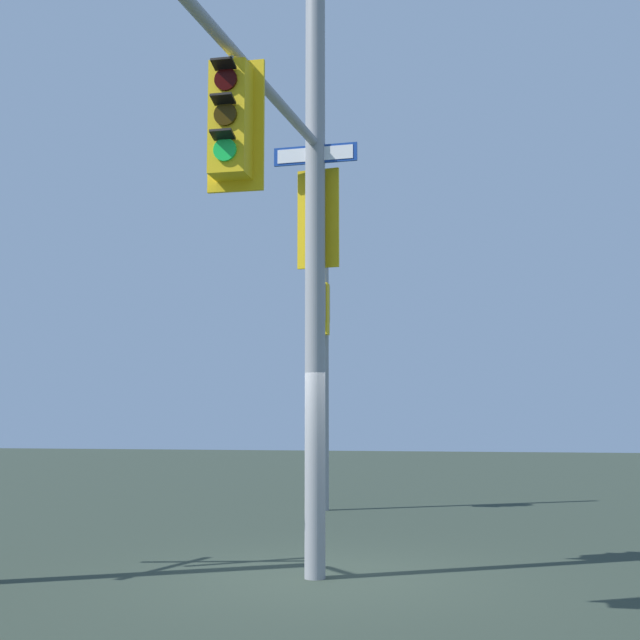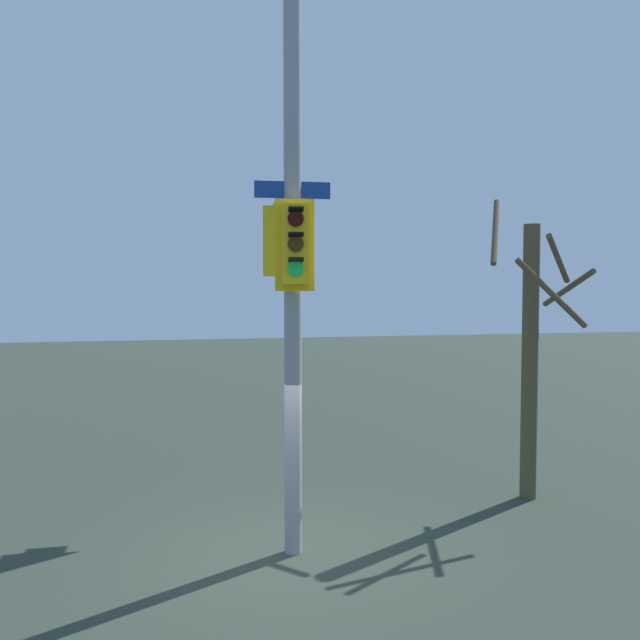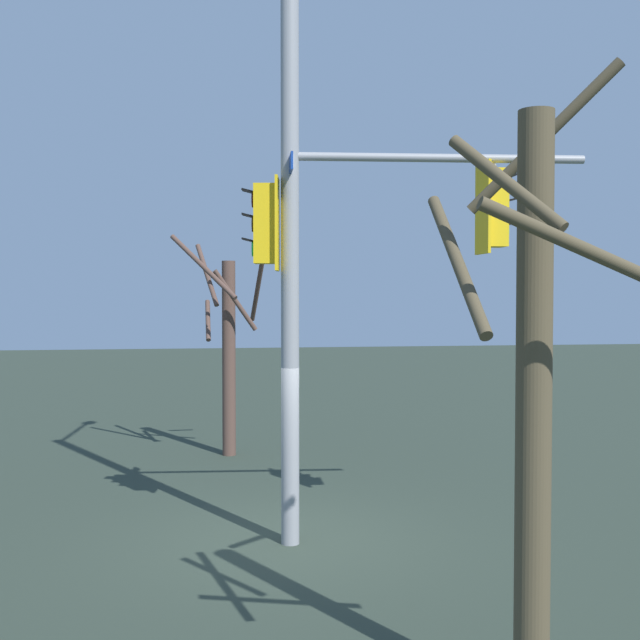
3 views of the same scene
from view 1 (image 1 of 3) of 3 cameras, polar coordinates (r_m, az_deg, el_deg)
ground_plane at (r=10.82m, az=0.64°, el=-16.91°), size 80.00×80.00×0.00m
main_signal_pole_assembly at (r=10.57m, az=-0.27°, el=10.88°), size 4.87×3.68×9.65m
secondary_pole_assembly at (r=18.22m, az=0.15°, el=-0.81°), size 0.74×0.36×6.66m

